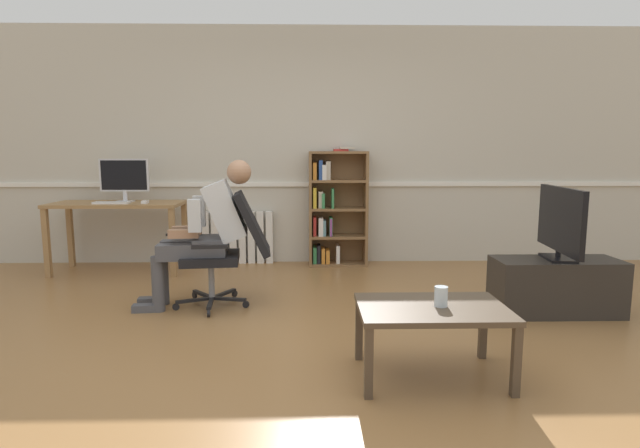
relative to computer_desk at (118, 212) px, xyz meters
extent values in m
plane|color=olive|center=(1.99, -2.15, -0.65)|extent=(18.00, 18.00, 0.00)
cube|color=beige|center=(1.99, 0.50, 0.70)|extent=(12.00, 0.10, 2.70)
cube|color=white|center=(1.99, 0.44, 0.27)|extent=(12.00, 0.03, 0.05)
cube|color=#9E7547|center=(-0.64, -0.26, -0.29)|extent=(0.06, 0.06, 0.72)
cube|color=#9E7547|center=(0.64, -0.26, -0.29)|extent=(0.06, 0.06, 0.72)
cube|color=#9E7547|center=(0.64, 0.26, -0.29)|extent=(0.06, 0.06, 0.72)
cube|color=#9E7547|center=(-0.64, 0.26, -0.29)|extent=(0.06, 0.06, 0.72)
cube|color=#9E7547|center=(0.00, 0.00, 0.09)|extent=(1.37, 0.60, 0.04)
cube|color=silver|center=(0.06, 0.06, 0.11)|extent=(0.18, 0.14, 0.01)
cube|color=silver|center=(0.06, 0.08, 0.17)|extent=(0.04, 0.02, 0.10)
cube|color=silver|center=(0.06, 0.08, 0.39)|extent=(0.53, 0.02, 0.35)
cube|color=black|center=(0.06, 0.07, 0.39)|extent=(0.49, 0.00, 0.32)
cube|color=white|center=(-0.01, -0.14, 0.12)|extent=(0.36, 0.12, 0.02)
cube|color=white|center=(0.33, -0.12, 0.12)|extent=(0.06, 0.10, 0.03)
cube|color=brown|center=(2.07, 0.27, 0.00)|extent=(0.03, 0.28, 1.30)
cube|color=brown|center=(2.70, 0.27, 0.00)|extent=(0.03, 0.28, 1.30)
cube|color=brown|center=(2.39, 0.41, 0.00)|extent=(0.63, 0.02, 1.30)
cube|color=brown|center=(2.39, 0.27, -0.64)|extent=(0.60, 0.28, 0.03)
cube|color=brown|center=(2.39, 0.27, -0.32)|extent=(0.60, 0.28, 0.03)
cube|color=brown|center=(2.39, 0.27, 0.00)|extent=(0.60, 0.28, 0.03)
cube|color=brown|center=(2.39, 0.27, 0.32)|extent=(0.60, 0.28, 0.03)
cube|color=brown|center=(2.39, 0.27, 0.64)|extent=(0.60, 0.28, 0.03)
cube|color=#38844C|center=(2.12, 0.27, -0.53)|extent=(0.04, 0.19, 0.19)
cube|color=red|center=(2.12, 0.28, -0.20)|extent=(0.03, 0.19, 0.21)
cube|color=gold|center=(2.12, 0.25, 0.13)|extent=(0.04, 0.19, 0.23)
cube|color=orange|center=(2.12, 0.27, 0.43)|extent=(0.04, 0.19, 0.19)
cube|color=black|center=(2.17, 0.27, -0.52)|extent=(0.04, 0.19, 0.20)
cube|color=white|center=(2.19, 0.26, -0.20)|extent=(0.05, 0.19, 0.21)
cube|color=beige|center=(2.19, 0.29, 0.11)|extent=(0.05, 0.19, 0.19)
cube|color=#2D519E|center=(2.19, 0.28, 0.44)|extent=(0.04, 0.19, 0.22)
cube|color=orange|center=(2.22, 0.27, -0.54)|extent=(0.04, 0.19, 0.17)
cube|color=#6699A3|center=(2.23, 0.28, -0.22)|extent=(0.03, 0.19, 0.18)
cube|color=#38844C|center=(2.22, 0.27, 0.10)|extent=(0.03, 0.19, 0.17)
cube|color=white|center=(2.23, 0.26, 0.42)|extent=(0.05, 0.19, 0.17)
cube|color=orange|center=(2.27, 0.26, -0.54)|extent=(0.04, 0.19, 0.15)
cube|color=#38844C|center=(2.30, 0.27, -0.20)|extent=(0.04, 0.19, 0.21)
cube|color=#38844C|center=(2.32, 0.26, 0.13)|extent=(0.03, 0.19, 0.22)
cube|color=beige|center=(2.27, 0.29, 0.43)|extent=(0.05, 0.19, 0.21)
cube|color=white|center=(2.39, 0.27, -0.52)|extent=(0.04, 0.19, 0.20)
cube|color=#89428E|center=(2.30, 0.26, -0.20)|extent=(0.03, 0.19, 0.20)
cube|color=red|center=(2.42, 0.30, 0.66)|extent=(0.16, 0.22, 0.02)
cube|color=beige|center=(2.49, 0.29, 0.69)|extent=(0.16, 0.22, 0.02)
cube|color=white|center=(0.86, 0.39, -0.35)|extent=(0.08, 0.08, 0.61)
cube|color=white|center=(0.96, 0.39, -0.35)|extent=(0.08, 0.08, 0.61)
cube|color=white|center=(1.07, 0.39, -0.35)|extent=(0.08, 0.08, 0.61)
cube|color=white|center=(1.17, 0.39, -0.35)|extent=(0.08, 0.08, 0.61)
cube|color=white|center=(1.28, 0.39, -0.35)|extent=(0.08, 0.08, 0.61)
cube|color=white|center=(1.38, 0.39, -0.35)|extent=(0.08, 0.08, 0.61)
cube|color=white|center=(1.49, 0.39, -0.35)|extent=(0.08, 0.08, 0.61)
cube|color=white|center=(1.59, 0.39, -0.35)|extent=(0.08, 0.08, 0.61)
cube|color=black|center=(1.25, -1.42, -0.58)|extent=(0.06, 0.30, 0.02)
cylinder|color=black|center=(1.26, -1.57, -0.62)|extent=(0.03, 0.06, 0.06)
cube|color=black|center=(1.38, -1.30, -0.58)|extent=(0.30, 0.10, 0.02)
cylinder|color=black|center=(1.52, -1.34, -0.62)|extent=(0.06, 0.03, 0.06)
cube|color=black|center=(1.31, -1.14, -0.58)|extent=(0.18, 0.28, 0.02)
cylinder|color=black|center=(1.38, -1.01, -0.62)|extent=(0.05, 0.06, 0.06)
cube|color=black|center=(1.13, -1.16, -0.58)|extent=(0.23, 0.25, 0.02)
cylinder|color=black|center=(1.03, -1.05, -0.62)|extent=(0.05, 0.06, 0.06)
cube|color=black|center=(1.09, -1.33, -0.58)|extent=(0.29, 0.15, 0.02)
cylinder|color=black|center=(0.96, -1.39, -0.62)|extent=(0.06, 0.04, 0.06)
cylinder|color=gray|center=(1.23, -1.27, -0.42)|extent=(0.05, 0.05, 0.30)
cube|color=black|center=(1.23, -1.27, -0.24)|extent=(0.50, 0.50, 0.07)
cube|color=black|center=(1.58, -1.24, 0.05)|extent=(0.33, 0.46, 0.53)
cube|color=black|center=(1.23, -1.01, -0.09)|extent=(0.28, 0.07, 0.03)
cube|color=black|center=(1.28, -1.53, -0.09)|extent=(0.28, 0.07, 0.03)
cube|color=#4C4C51|center=(1.23, -1.27, -0.13)|extent=(0.29, 0.36, 0.14)
cube|color=silver|center=(1.36, -1.26, 0.16)|extent=(0.39, 0.37, 0.52)
sphere|color=#A87A5B|center=(1.48, -1.25, 0.48)|extent=(0.20, 0.20, 0.20)
cube|color=black|center=(0.95, -1.30, -0.03)|extent=(0.15, 0.05, 0.02)
cube|color=#4C4C51|center=(1.01, -1.19, -0.16)|extent=(0.43, 0.17, 0.13)
cylinder|color=#4C4C51|center=(0.81, -1.21, -0.42)|extent=(0.10, 0.10, 0.46)
cube|color=#4C4C51|center=(0.71, -1.22, -0.62)|extent=(0.23, 0.11, 0.06)
cube|color=#4C4C51|center=(1.03, -1.39, -0.16)|extent=(0.43, 0.17, 0.13)
cylinder|color=#4C4C51|center=(0.83, -1.41, -0.42)|extent=(0.10, 0.10, 0.46)
cube|color=#4C4C51|center=(0.73, -1.42, -0.62)|extent=(0.23, 0.11, 0.06)
cube|color=silver|center=(1.12, -1.12, 0.14)|extent=(0.11, 0.09, 0.26)
cube|color=#A87A5B|center=(1.02, -1.20, -0.01)|extent=(0.25, 0.09, 0.07)
cube|color=silver|center=(1.15, -1.44, 0.14)|extent=(0.11, 0.09, 0.26)
cube|color=#A87A5B|center=(1.04, -1.39, -0.01)|extent=(0.25, 0.09, 0.07)
cube|color=#2D2823|center=(4.03, -1.54, -0.43)|extent=(0.99, 0.40, 0.44)
cube|color=black|center=(4.03, -1.54, -0.20)|extent=(0.23, 0.34, 0.02)
cylinder|color=black|center=(4.03, -1.54, -0.16)|extent=(0.04, 0.04, 0.05)
cube|color=black|center=(4.03, -1.54, 0.12)|extent=(0.13, 0.86, 0.50)
cube|color=#9EBCF4|center=(4.05, -1.54, 0.12)|extent=(0.09, 0.81, 0.46)
cube|color=#4C3D2D|center=(2.36, -2.92, -0.46)|extent=(0.04, 0.04, 0.39)
cube|color=#4C3D2D|center=(3.14, -2.92, -0.46)|extent=(0.04, 0.04, 0.39)
cube|color=#4C3D2D|center=(3.14, -2.41, -0.46)|extent=(0.04, 0.04, 0.39)
cube|color=#4C3D2D|center=(2.36, -2.41, -0.46)|extent=(0.04, 0.04, 0.39)
cube|color=#4C3D2D|center=(2.75, -2.66, -0.25)|extent=(0.84, 0.57, 0.03)
cylinder|color=silver|center=(2.80, -2.67, -0.17)|extent=(0.08, 0.08, 0.11)
camera|label=1|loc=(2.05, -5.41, 0.64)|focal=28.26mm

